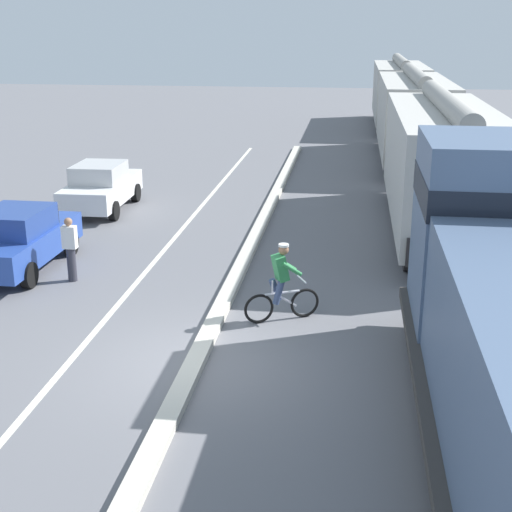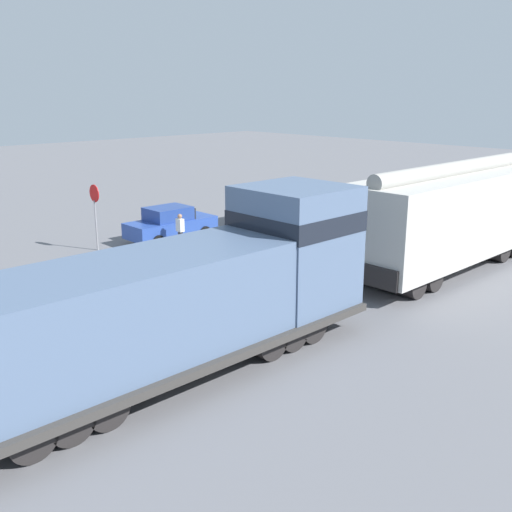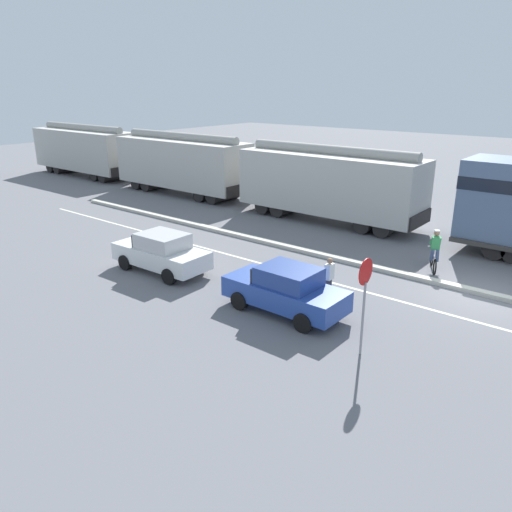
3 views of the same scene
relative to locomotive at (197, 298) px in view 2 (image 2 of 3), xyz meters
name	(u,v)px [view 2 (image 2 of 3)]	position (x,y,z in m)	size (l,w,h in m)	color
ground_plane	(158,292)	(-5.41, 2.49, -1.80)	(120.00, 120.00, 0.00)	slate
median_curb	(279,258)	(-5.41, 8.49, -1.72)	(0.36, 36.00, 0.16)	beige
lane_stripe	(240,249)	(-7.81, 8.49, -1.79)	(0.14, 36.00, 0.01)	silver
locomotive	(197,298)	(0.00, 0.00, 0.00)	(3.10, 11.61, 4.20)	slate
hopper_car_lead	(448,217)	(0.00, 12.16, 0.28)	(2.90, 10.60, 4.18)	#B8B6AE
parked_car_blue	(171,224)	(-11.06, 7.14, -0.98)	(1.87, 4.22, 1.62)	#28479E
parked_car_white	(266,206)	(-11.06, 13.33, -0.98)	(1.91, 4.24, 1.62)	silver
cyclist	(232,265)	(-4.03, 4.70, -0.98)	(1.56, 0.83, 1.71)	black
stop_sign	(95,204)	(-11.97, 3.88, 0.23)	(0.76, 0.08, 2.88)	gray
pedestrian_by_cars	(180,231)	(-9.42, 6.46, -0.95)	(0.34, 0.22, 1.62)	#33333D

